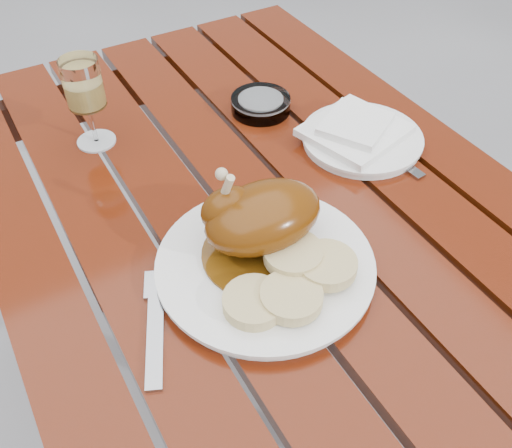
{
  "coord_description": "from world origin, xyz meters",
  "views": [
    {
      "loc": [
        -0.33,
        -0.57,
        1.35
      ],
      "look_at": [
        -0.05,
        -0.07,
        0.78
      ],
      "focal_mm": 40.0,
      "sensor_mm": 36.0,
      "label": 1
    }
  ],
  "objects": [
    {
      "name": "wine_glass",
      "position": [
        -0.17,
        0.28,
        0.83
      ],
      "size": [
        0.08,
        0.08,
        0.16
      ],
      "primitive_type": "cylinder",
      "rotation": [
        0.0,
        0.0,
        -0.15
      ],
      "color": "#DFC365",
      "rests_on": "table"
    },
    {
      "name": "napkin",
      "position": [
        0.22,
        0.05,
        0.77
      ],
      "size": [
        0.19,
        0.18,
        0.01
      ],
      "primitive_type": "cube",
      "rotation": [
        0.0,
        0.0,
        0.27
      ],
      "color": "white",
      "rests_on": "side_plate"
    },
    {
      "name": "fork",
      "position": [
        -0.24,
        -0.15,
        0.75
      ],
      "size": [
        0.09,
        0.16,
        0.01
      ],
      "primitive_type": "cube",
      "rotation": [
        0.0,
        0.0,
        -0.42
      ],
      "color": "gray",
      "rests_on": "table"
    },
    {
      "name": "ashtray",
      "position": [
        0.13,
        0.22,
        0.76
      ],
      "size": [
        0.13,
        0.13,
        0.03
      ],
      "primitive_type": "cylinder",
      "rotation": [
        0.0,
        0.0,
        0.24
      ],
      "color": "#B2B7BC",
      "rests_on": "table"
    },
    {
      "name": "ground",
      "position": [
        0.0,
        0.0,
        0.0
      ],
      "size": [
        60.0,
        60.0,
        0.0
      ],
      "primitive_type": "plane",
      "color": "slate",
      "rests_on": "ground"
    },
    {
      "name": "bread_dumplings",
      "position": [
        -0.06,
        -0.18,
        0.78
      ],
      "size": [
        0.19,
        0.14,
        0.03
      ],
      "color": "#C9B87A",
      "rests_on": "dinner_plate"
    },
    {
      "name": "table",
      "position": [
        0.0,
        0.0,
        0.38
      ],
      "size": [
        0.8,
        1.2,
        0.75
      ],
      "primitive_type": "cube",
      "color": "#631B0B",
      "rests_on": "ground"
    },
    {
      "name": "dinner_plate",
      "position": [
        -0.07,
        -0.13,
        0.76
      ],
      "size": [
        0.38,
        0.38,
        0.02
      ],
      "primitive_type": "cylinder",
      "rotation": [
        0.0,
        0.0,
        0.31
      ],
      "color": "white",
      "rests_on": "table"
    },
    {
      "name": "knife",
      "position": [
        0.25,
        0.01,
        0.75
      ],
      "size": [
        0.04,
        0.19,
        0.01
      ],
      "primitive_type": "cube",
      "rotation": [
        0.0,
        0.0,
        0.09
      ],
      "color": "gray",
      "rests_on": "table"
    },
    {
      "name": "roast_duck",
      "position": [
        -0.06,
        -0.09,
        0.82
      ],
      "size": [
        0.18,
        0.16,
        0.12
      ],
      "color": "#522F09",
      "rests_on": "dinner_plate"
    },
    {
      "name": "side_plate",
      "position": [
        0.23,
        0.04,
        0.76
      ],
      "size": [
        0.27,
        0.27,
        0.02
      ],
      "primitive_type": "cylinder",
      "rotation": [
        0.0,
        0.0,
        0.34
      ],
      "color": "white",
      "rests_on": "table"
    }
  ]
}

